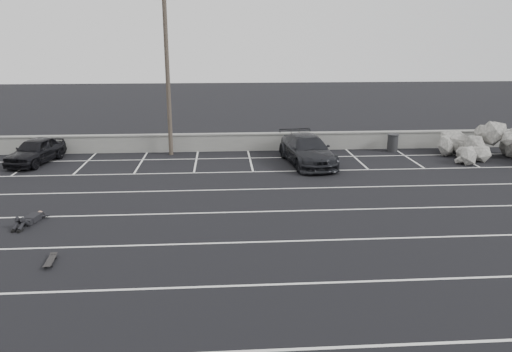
{
  "coord_description": "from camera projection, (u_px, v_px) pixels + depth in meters",
  "views": [
    {
      "loc": [
        -0.58,
        -15.45,
        6.64
      ],
      "look_at": [
        0.84,
        4.65,
        1.0
      ],
      "focal_mm": 35.0,
      "sensor_mm": 36.0,
      "label": 1
    }
  ],
  "objects": [
    {
      "name": "stall_lines",
      "position": [
        234.0,
        201.0,
        20.9
      ],
      "size": [
        36.0,
        20.05,
        0.01
      ],
      "color": "silver",
      "rests_on": "ground"
    },
    {
      "name": "riprap_pile",
      "position": [
        489.0,
        148.0,
        28.04
      ],
      "size": [
        5.88,
        5.08,
        1.46
      ],
      "color": "#9A9790",
      "rests_on": "ground"
    },
    {
      "name": "trash_bin",
      "position": [
        393.0,
        143.0,
        29.79
      ],
      "size": [
        0.82,
        0.82,
        1.04
      ],
      "rotation": [
        0.0,
        0.0,
        0.22
      ],
      "color": "#242527",
      "rests_on": "ground"
    },
    {
      "name": "person",
      "position": [
        33.0,
        215.0,
        18.56
      ],
      "size": [
        1.72,
        2.61,
        0.46
      ],
      "primitive_type": null,
      "rotation": [
        0.0,
        0.0,
        -0.18
      ],
      "color": "black",
      "rests_on": "ground"
    },
    {
      "name": "ground",
      "position": [
        241.0,
        243.0,
        16.67
      ],
      "size": [
        120.0,
        120.0,
        0.0
      ],
      "primitive_type": "plane",
      "color": "black",
      "rests_on": "ground"
    },
    {
      "name": "utility_pole",
      "position": [
        168.0,
        73.0,
        27.86
      ],
      "size": [
        1.23,
        0.25,
        9.21
      ],
      "color": "#4C4238",
      "rests_on": "ground"
    },
    {
      "name": "car_right",
      "position": [
        307.0,
        150.0,
        26.77
      ],
      "size": [
        2.83,
        5.54,
        1.54
      ],
      "primitive_type": "imported",
      "rotation": [
        0.0,
        0.0,
        0.13
      ],
      "color": "black",
      "rests_on": "ground"
    },
    {
      "name": "skateboard",
      "position": [
        50.0,
        261.0,
        15.13
      ],
      "size": [
        0.29,
        0.86,
        0.1
      ],
      "rotation": [
        0.0,
        0.0,
        0.09
      ],
      "color": "black",
      "rests_on": "ground"
    },
    {
      "name": "seawall",
      "position": [
        231.0,
        142.0,
        29.97
      ],
      "size": [
        50.0,
        0.45,
        1.06
      ],
      "color": "gray",
      "rests_on": "ground"
    },
    {
      "name": "car_left",
      "position": [
        36.0,
        151.0,
        26.94
      ],
      "size": [
        2.52,
        4.35,
        1.39
      ],
      "primitive_type": "imported",
      "rotation": [
        0.0,
        0.0,
        -0.23
      ],
      "color": "black",
      "rests_on": "ground"
    }
  ]
}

